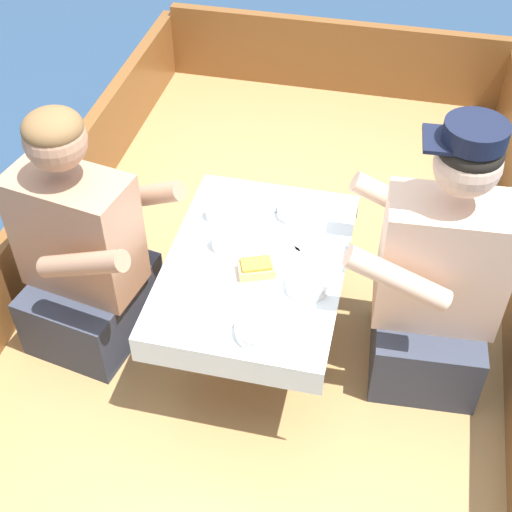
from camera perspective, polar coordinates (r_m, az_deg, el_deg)
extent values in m
plane|color=navy|center=(2.94, 0.12, -9.96)|extent=(60.00, 60.00, 0.00)
cube|color=#A87F4C|center=(2.83, 0.13, -8.18)|extent=(1.93, 3.76, 0.29)
cube|color=brown|center=(2.88, -18.31, -0.56)|extent=(0.06, 3.76, 0.34)
cube|color=brown|center=(4.04, 6.19, 15.65)|extent=(1.81, 0.06, 0.39)
cylinder|color=#B2B2B7|center=(2.55, 0.00, -3.88)|extent=(0.07, 0.07, 0.39)
cube|color=#A87F4C|center=(2.40, 0.00, -0.57)|extent=(0.57, 0.81, 0.02)
cube|color=white|center=(2.39, 0.00, -0.38)|extent=(0.60, 0.84, 0.00)
cube|color=white|center=(2.16, -2.50, -8.89)|extent=(0.60, 0.00, 0.10)
cube|color=white|center=(2.74, 1.96, 4.76)|extent=(0.60, 0.00, 0.10)
cube|color=#333847|center=(2.71, -12.90, -3.70)|extent=(0.43, 0.50, 0.26)
cube|color=tan|center=(2.47, -14.16, 1.87)|extent=(0.43, 0.29, 0.45)
sphere|color=tan|center=(2.25, -15.77, 8.93)|extent=(0.20, 0.20, 0.20)
ellipsoid|color=brown|center=(2.22, -15.99, 9.86)|extent=(0.19, 0.19, 0.11)
cylinder|color=tan|center=(2.46, -9.20, 4.74)|extent=(0.34, 0.13, 0.21)
cylinder|color=tan|center=(2.25, -13.74, -0.63)|extent=(0.34, 0.13, 0.21)
cube|color=#333847|center=(2.61, 13.34, -6.23)|extent=(0.39, 0.46, 0.26)
cube|color=beige|center=(2.35, 14.76, -0.44)|extent=(0.41, 0.25, 0.47)
sphere|color=beige|center=(2.11, 16.60, 7.06)|extent=(0.20, 0.20, 0.20)
ellipsoid|color=black|center=(2.09, 16.84, 8.02)|extent=(0.19, 0.19, 0.11)
cylinder|color=beige|center=(2.15, 11.26, -1.79)|extent=(0.34, 0.09, 0.21)
cylinder|color=beige|center=(2.42, 11.37, 4.22)|extent=(0.34, 0.09, 0.21)
cylinder|color=black|center=(2.05, 17.17, 9.36)|extent=(0.18, 0.18, 0.06)
cube|color=black|center=(2.06, 14.58, 9.00)|extent=(0.11, 0.14, 0.01)
cylinder|color=white|center=(2.34, 0.02, -1.45)|extent=(0.18, 0.18, 0.01)
cylinder|color=white|center=(2.22, -3.95, -4.74)|extent=(0.18, 0.18, 0.01)
cube|color=tan|center=(2.32, 0.02, -1.05)|extent=(0.14, 0.11, 0.04)
cube|color=gold|center=(2.31, 0.02, -0.63)|extent=(0.11, 0.09, 0.01)
cylinder|color=white|center=(2.29, 4.10, -2.26)|extent=(0.14, 0.14, 0.04)
cylinder|color=beige|center=(2.28, 4.11, -2.08)|extent=(0.11, 0.11, 0.02)
cylinder|color=white|center=(2.16, 0.25, -5.90)|extent=(0.15, 0.15, 0.04)
cylinder|color=beige|center=(2.15, 0.25, -5.72)|extent=(0.12, 0.12, 0.02)
cylinder|color=white|center=(2.56, 3.36, 3.60)|extent=(0.15, 0.15, 0.04)
cylinder|color=beige|center=(2.55, 3.37, 3.78)|extent=(0.12, 0.12, 0.02)
cylinder|color=white|center=(2.54, -3.35, 3.60)|extent=(0.06, 0.06, 0.06)
torus|color=white|center=(2.53, -2.46, 3.51)|extent=(0.04, 0.01, 0.04)
cylinder|color=#3D2314|center=(2.53, -3.37, 3.89)|extent=(0.05, 0.05, 0.01)
cylinder|color=white|center=(2.42, -2.60, 1.26)|extent=(0.08, 0.08, 0.07)
torus|color=white|center=(2.41, -1.46, 1.14)|extent=(0.04, 0.01, 0.04)
cylinder|color=#3D2314|center=(2.40, -2.61, 1.61)|extent=(0.07, 0.07, 0.01)
cube|color=silver|center=(2.42, 3.63, 0.37)|extent=(0.16, 0.09, 0.00)
cube|color=silver|center=(2.56, 0.11, 3.30)|extent=(0.15, 0.11, 0.00)
ellipsoid|color=silver|center=(2.58, 1.55, 3.71)|extent=(0.04, 0.02, 0.01)
cube|color=silver|center=(2.48, 2.68, 1.60)|extent=(0.10, 0.15, 0.00)
ellipsoid|color=silver|center=(2.53, 2.07, 2.63)|extent=(0.04, 0.02, 0.01)
cube|color=silver|center=(2.63, 5.66, 4.36)|extent=(0.14, 0.11, 0.00)
ellipsoid|color=silver|center=(2.66, 6.99, 4.78)|extent=(0.04, 0.02, 0.01)
cube|color=silver|center=(2.25, 0.67, -3.94)|extent=(0.12, 0.14, 0.00)
cube|color=silver|center=(2.29, -0.11, -2.78)|extent=(0.04, 0.04, 0.00)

